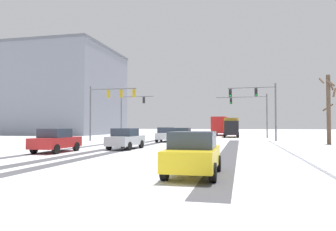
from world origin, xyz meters
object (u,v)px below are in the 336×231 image
(traffic_signal_near_left, at_px, (109,100))
(car_white_lead, at_px, (166,135))
(traffic_signal_far_right, at_px, (252,107))
(traffic_signal_near_right, at_px, (259,101))
(car_red_fourth, at_px, (56,140))
(box_truck_delivery, at_px, (231,127))
(bus_oncoming, at_px, (221,125))
(car_dark_green_second, at_px, (181,136))
(traffic_signal_far_left, at_px, (130,108))
(car_yellow_cab_fifth, at_px, (193,153))
(office_building_far_left_block, at_px, (55,92))
(bare_tree_sidewalk_mid, at_px, (329,107))
(car_silver_third, at_px, (126,139))

(traffic_signal_near_left, bearing_deg, car_white_lead, 1.38)
(traffic_signal_far_right, bearing_deg, traffic_signal_near_right, -88.29)
(car_red_fourth, xyz_separation_m, box_truck_delivery, (10.85, 31.88, 0.82))
(traffic_signal_near_left, xyz_separation_m, bus_oncoming, (11.45, 26.17, -2.79))
(car_dark_green_second, relative_size, bus_oncoming, 0.37)
(traffic_signal_far_left, bearing_deg, traffic_signal_far_right, 13.08)
(traffic_signal_far_left, bearing_deg, traffic_signal_near_right, -23.70)
(box_truck_delivery, bearing_deg, traffic_signal_far_right, -40.17)
(car_white_lead, distance_m, car_red_fourth, 15.84)
(car_yellow_cab_fifth, xyz_separation_m, office_building_far_left_block, (-37.64, 50.13, 8.25))
(car_dark_green_second, bearing_deg, car_yellow_cab_fifth, -78.10)
(car_white_lead, bearing_deg, office_building_far_left_block, 139.13)
(bare_tree_sidewalk_mid, bearing_deg, car_red_fourth, -145.93)
(car_yellow_cab_fifth, height_order, box_truck_delivery, box_truck_delivery)
(car_silver_third, bearing_deg, traffic_signal_near_right, 51.32)
(traffic_signal_far_left, distance_m, bus_oncoming, 20.50)
(box_truck_delivery, xyz_separation_m, bare_tree_sidewalk_mid, (9.86, -17.87, 2.05))
(traffic_signal_near_right, relative_size, traffic_signal_far_right, 0.87)
(car_silver_third, bearing_deg, car_red_fourth, -133.37)
(traffic_signal_near_right, height_order, car_white_lead, traffic_signal_near_right)
(box_truck_delivery, bearing_deg, office_building_far_left_block, 164.72)
(car_white_lead, xyz_separation_m, car_yellow_cab_fifth, (6.53, -23.20, 0.00))
(traffic_signal_far_right, height_order, car_yellow_cab_fifth, traffic_signal_far_right)
(car_white_lead, xyz_separation_m, office_building_far_left_block, (-31.11, 26.92, 8.25))
(office_building_far_left_block, bearing_deg, traffic_signal_far_left, -36.26)
(traffic_signal_near_right, bearing_deg, car_white_lead, -169.27)
(traffic_signal_far_left, relative_size, office_building_far_left_block, 0.26)
(car_dark_green_second, distance_m, office_building_far_left_block, 47.62)
(car_white_lead, xyz_separation_m, car_red_fourth, (-4.15, -15.29, 0.00))
(box_truck_delivery, bearing_deg, bus_oncoming, 102.77)
(traffic_signal_far_left, xyz_separation_m, traffic_signal_near_left, (0.95, -10.01, 0.42))
(box_truck_delivery, bearing_deg, bare_tree_sidewalk_mid, -61.10)
(car_silver_third, height_order, office_building_far_left_block, office_building_far_left_block)
(bus_oncoming, bearing_deg, traffic_signal_far_right, -66.40)
(traffic_signal_far_right, xyz_separation_m, traffic_signal_near_left, (-16.71, -14.11, 0.27))
(box_truck_delivery, bearing_deg, car_yellow_cab_fifth, -90.25)
(car_red_fourth, xyz_separation_m, bus_oncoming, (8.72, 41.29, 1.18))
(traffic_signal_far_left, distance_m, car_silver_third, 22.79)
(car_red_fourth, relative_size, box_truck_delivery, 0.55)
(car_yellow_cab_fifth, relative_size, bare_tree_sidewalk_mid, 0.61)
(traffic_signal_near_right, xyz_separation_m, car_yellow_cab_fifth, (-3.66, -25.13, -3.79))
(traffic_signal_far_right, xyz_separation_m, car_white_lead, (-9.84, -13.95, -3.70))
(car_red_fourth, height_order, bus_oncoming, bus_oncoming)
(car_silver_third, xyz_separation_m, box_truck_delivery, (7.22, 28.04, 0.82))
(traffic_signal_far_right, bearing_deg, car_yellow_cab_fifth, -95.08)
(traffic_signal_near_right, xyz_separation_m, box_truck_delivery, (-3.49, 14.66, -2.97))
(office_building_far_left_block, bearing_deg, car_yellow_cab_fifth, -53.10)
(car_silver_third, bearing_deg, traffic_signal_far_left, 108.96)
(traffic_signal_near_left, height_order, bare_tree_sidewalk_mid, bare_tree_sidewalk_mid)
(bare_tree_sidewalk_mid, bearing_deg, bus_oncoming, 113.74)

